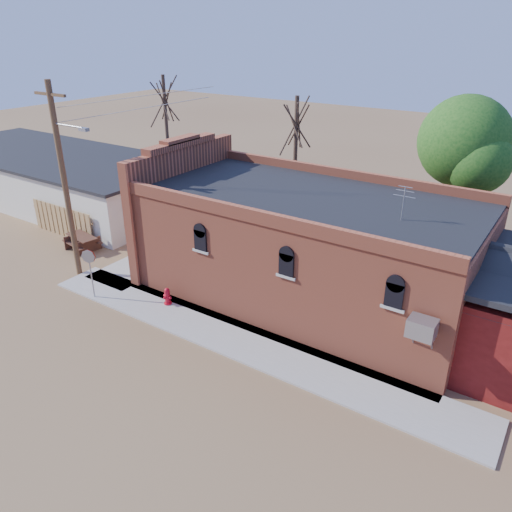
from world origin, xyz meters
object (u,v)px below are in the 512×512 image
Objects in this scene: brick_bar at (301,246)px; trash_barrel at (168,242)px; utility_pole at (65,179)px; picnic_table at (82,240)px; fire_hydrant at (167,296)px; stop_sign at (89,261)px.

brick_bar reaches higher than trash_barrel.
trash_barrel is at bearing 69.58° from utility_pole.
picnic_table is (-2.26, 2.00, -4.25)m from utility_pole.
fire_hydrant is at bearing 1.56° from utility_pole.
utility_pole reaches higher than brick_bar.
picnic_table is at bearing 143.51° from stop_sign.
utility_pole is (-9.79, -4.29, 2.43)m from brick_bar.
picnic_table is (-7.90, 1.85, 0.06)m from fire_hydrant.
fire_hydrant is 0.33× the size of stop_sign.
trash_barrel is 0.36× the size of picnic_table.
brick_bar is 12.40m from picnic_table.
trash_barrel is at bearing 178.69° from brick_bar.
fire_hydrant is at bearing -47.43° from trash_barrel.
fire_hydrant is 8.12m from picnic_table.
stop_sign is (-7.28, -5.49, -0.51)m from brick_bar.
trash_barrel is at bearing 41.77° from picnic_table.
brick_bar is 10.96m from utility_pole.
utility_pole is 4.05m from stop_sign.
picnic_table is at bearing -169.22° from brick_bar.
utility_pole is 11.67× the size of trash_barrel.
fire_hydrant is 5.87m from trash_barrel.
fire_hydrant is 3.68m from stop_sign.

